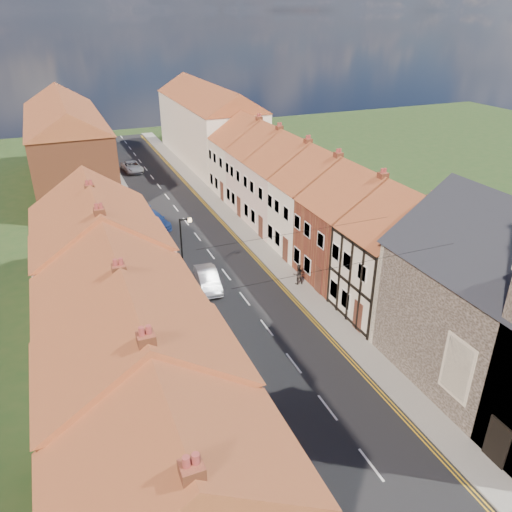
{
  "coord_description": "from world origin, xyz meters",
  "views": [
    {
      "loc": [
        -11.17,
        -11.06,
        18.81
      ],
      "look_at": [
        0.75,
        17.64,
        3.5
      ],
      "focal_mm": 35.0,
      "sensor_mm": 36.0,
      "label": 1
    }
  ],
  "objects_px": {
    "lamppost": "(183,253)",
    "pedestrian_right": "(298,274)",
    "car_mid": "(208,279)",
    "car_far": "(153,220)",
    "car_distant": "(132,167)",
    "pedestrian_left": "(230,358)"
  },
  "relations": [
    {
      "from": "car_distant",
      "to": "pedestrian_left",
      "type": "distance_m",
      "value": 42.61
    },
    {
      "from": "car_far",
      "to": "lamppost",
      "type": "bearing_deg",
      "value": -106.42
    },
    {
      "from": "car_mid",
      "to": "car_far",
      "type": "distance_m",
      "value": 13.44
    },
    {
      "from": "lamppost",
      "to": "car_mid",
      "type": "height_order",
      "value": "lamppost"
    },
    {
      "from": "lamppost",
      "to": "pedestrian_left",
      "type": "distance_m",
      "value": 9.59
    },
    {
      "from": "car_distant",
      "to": "car_far",
      "type": "bearing_deg",
      "value": -98.68
    },
    {
      "from": "lamppost",
      "to": "pedestrian_left",
      "type": "bearing_deg",
      "value": -89.3
    },
    {
      "from": "lamppost",
      "to": "pedestrian_right",
      "type": "distance_m",
      "value": 8.86
    },
    {
      "from": "car_far",
      "to": "pedestrian_right",
      "type": "height_order",
      "value": "pedestrian_right"
    },
    {
      "from": "car_far",
      "to": "car_distant",
      "type": "bearing_deg",
      "value": 71.98
    },
    {
      "from": "lamppost",
      "to": "car_far",
      "type": "distance_m",
      "value": 14.3
    },
    {
      "from": "pedestrian_left",
      "to": "car_mid",
      "type": "bearing_deg",
      "value": 60.64
    },
    {
      "from": "pedestrian_left",
      "to": "car_far",
      "type": "bearing_deg",
      "value": 69.5
    },
    {
      "from": "pedestrian_left",
      "to": "pedestrian_right",
      "type": "height_order",
      "value": "pedestrian_left"
    },
    {
      "from": "lamppost",
      "to": "pedestrian_right",
      "type": "height_order",
      "value": "lamppost"
    },
    {
      "from": "car_far",
      "to": "car_mid",
      "type": "bearing_deg",
      "value": -98.57
    },
    {
      "from": "car_far",
      "to": "car_distant",
      "type": "relative_size",
      "value": 1.05
    },
    {
      "from": "car_far",
      "to": "car_distant",
      "type": "height_order",
      "value": "car_far"
    },
    {
      "from": "car_distant",
      "to": "pedestrian_left",
      "type": "xyz_separation_m",
      "value": [
        -1.89,
        -42.56,
        0.3
      ]
    },
    {
      "from": "lamppost",
      "to": "pedestrian_right",
      "type": "bearing_deg",
      "value": -11.2
    },
    {
      "from": "car_far",
      "to": "pedestrian_right",
      "type": "bearing_deg",
      "value": -77.75
    },
    {
      "from": "car_mid",
      "to": "car_distant",
      "type": "xyz_separation_m",
      "value": [
        0.13,
        32.72,
        -0.05
      ]
    }
  ]
}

